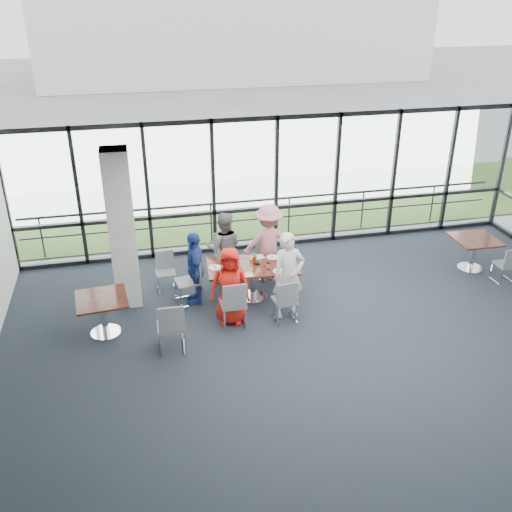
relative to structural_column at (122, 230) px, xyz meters
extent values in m
cube|color=#1E252D|center=(3.60, -3.00, -1.61)|extent=(12.00, 10.00, 0.02)
cube|color=white|center=(3.60, -3.00, 1.60)|extent=(12.00, 10.00, 0.04)
cube|color=white|center=(3.60, 2.00, 0.00)|extent=(12.00, 0.10, 3.20)
cube|color=white|center=(0.00, 0.00, 0.00)|extent=(0.50, 0.50, 3.20)
cube|color=gray|center=(3.60, 7.00, -1.62)|extent=(80.00, 70.00, 0.02)
cube|color=#324F1C|center=(3.60, 5.00, -1.59)|extent=(80.00, 5.00, 0.01)
cube|color=white|center=(7.60, 29.00, 1.40)|extent=(24.00, 10.00, 6.00)
cylinder|color=#2D2D33|center=(3.60, 2.60, -1.10)|extent=(12.00, 0.06, 0.06)
cube|color=#331108|center=(2.49, -0.39, -0.87)|extent=(1.90, 1.16, 0.04)
cylinder|color=silver|center=(2.49, -0.39, -1.25)|extent=(0.12, 0.12, 0.71)
cylinder|color=silver|center=(2.49, -0.39, -1.59)|extent=(0.56, 0.56, 0.03)
cube|color=#331108|center=(-0.47, -1.06, -0.87)|extent=(0.98, 0.98, 0.04)
cylinder|color=silver|center=(-0.47, -1.06, -1.25)|extent=(0.12, 0.12, 0.71)
cube|color=#331108|center=(7.61, -0.23, -0.87)|extent=(0.97, 0.97, 0.04)
cylinder|color=silver|center=(7.61, -0.23, -1.25)|extent=(0.12, 0.12, 0.71)
imported|color=red|center=(1.88, -1.17, -0.83)|extent=(0.85, 0.67, 1.54)
imported|color=silver|center=(3.01, -1.19, -0.73)|extent=(0.67, 0.52, 1.73)
imported|color=slate|center=(2.05, 0.42, -0.80)|extent=(0.87, 0.64, 1.61)
imported|color=#D0767D|center=(3.00, 0.33, -0.73)|extent=(1.16, 0.65, 1.74)
imported|color=navy|center=(1.34, -0.29, -0.82)|extent=(0.56, 0.94, 1.55)
cylinder|color=white|center=(1.94, -0.65, -0.84)|extent=(0.24, 0.24, 0.01)
cylinder|color=white|center=(2.95, -0.79, -0.84)|extent=(0.28, 0.28, 0.01)
cylinder|color=white|center=(2.06, -0.07, -0.84)|extent=(0.28, 0.28, 0.01)
cylinder|color=white|center=(2.97, -0.14, -0.84)|extent=(0.25, 0.25, 0.01)
cylinder|color=white|center=(1.74, -0.34, -0.84)|extent=(0.26, 0.26, 0.01)
cylinder|color=white|center=(2.19, -0.59, -0.79)|extent=(0.06, 0.06, 0.13)
cylinder|color=white|center=(2.75, -0.63, -0.78)|extent=(0.07, 0.07, 0.13)
cylinder|color=white|center=(2.52, -0.16, -0.78)|extent=(0.07, 0.07, 0.14)
cylinder|color=white|center=(1.90, -0.46, -0.78)|extent=(0.07, 0.07, 0.14)
cube|color=silver|center=(2.28, -0.78, -0.85)|extent=(0.28, 0.20, 0.00)
cube|color=silver|center=(3.19, -0.76, -0.85)|extent=(0.36, 0.35, 0.00)
cube|color=silver|center=(2.66, -0.05, -0.85)|extent=(0.32, 0.24, 0.00)
cube|color=black|center=(2.58, -0.38, -0.83)|extent=(0.10, 0.07, 0.04)
cylinder|color=#9F0B00|center=(2.52, -0.37, -0.76)|extent=(0.06, 0.06, 0.18)
cylinder|color=#1B7B3B|center=(2.57, -0.31, -0.75)|extent=(0.05, 0.05, 0.20)
camera|label=1|loc=(0.26, -10.39, 4.37)|focal=40.00mm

